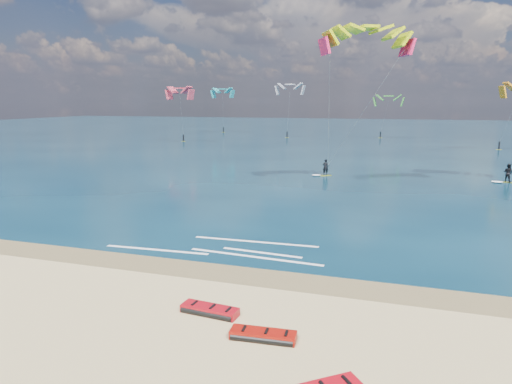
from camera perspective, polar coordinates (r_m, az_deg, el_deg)
ground at (r=58.27m, az=7.17°, el=3.05°), size 320.00×320.00×0.00m
wet_sand_strip at (r=23.73m, az=-9.37°, el=-9.27°), size 320.00×2.40×0.01m
sea at (r=121.48m, az=12.66°, el=7.14°), size 320.00×200.00×0.04m
packed_kite_left at (r=16.97m, az=0.90°, el=-17.92°), size 2.60×1.19×0.36m
packed_kite_mid at (r=18.80m, az=-5.79°, el=-14.90°), size 2.59×1.24×0.37m
kitesurfer_main at (r=46.91m, az=11.05°, el=11.08°), size 11.71×10.93×16.29m
shoreline_foam at (r=25.95m, az=-2.92°, el=-7.22°), size 12.53×3.64×0.01m
distant_kites at (r=97.47m, az=6.18°, el=9.57°), size 67.80×31.57×11.77m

